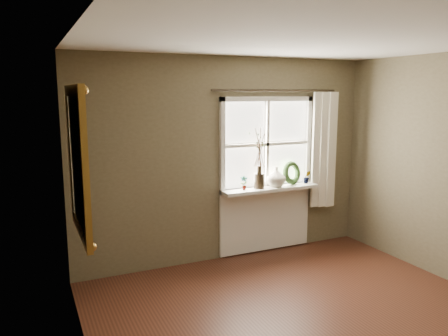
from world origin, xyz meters
name	(u,v)px	position (x,y,z in m)	size (l,w,h in m)	color
ceiling	(354,33)	(0.00, 0.00, 2.60)	(4.50, 4.50, 0.00)	silver
wall_back	(227,159)	(0.00, 2.30, 1.30)	(4.00, 0.10, 2.60)	brown
wall_left	(86,231)	(-2.05, 0.00, 1.30)	(0.10, 4.50, 2.60)	brown
window_frame	(267,144)	(0.55, 2.23, 1.48)	(1.36, 0.06, 1.24)	white
window_sill	(270,189)	(0.55, 2.12, 0.90)	(1.36, 0.26, 0.04)	white
window_apron	(265,219)	(0.55, 2.23, 0.46)	(1.36, 0.04, 0.88)	white
dark_jug	(259,181)	(0.38, 2.12, 1.02)	(0.14, 0.14, 0.20)	black
cream_vase	(276,177)	(0.64, 2.12, 1.05)	(0.25, 0.25, 0.26)	beige
wreath	(292,175)	(0.91, 2.16, 1.04)	(0.32, 0.32, 0.08)	#2B4A20
potted_plant_left	(244,183)	(0.16, 2.12, 1.01)	(0.10, 0.07, 0.18)	#2B4A20
potted_plant_right	(307,177)	(1.13, 2.12, 1.01)	(0.10, 0.08, 0.18)	#2B4A20
curtain	(323,150)	(1.39, 2.13, 1.37)	(0.36, 0.12, 1.59)	silver
curtain_rod	(277,90)	(0.65, 2.17, 2.18)	(0.03, 0.03, 1.84)	black
gilt_mirror	(77,161)	(-1.96, 1.14, 1.57)	(0.10, 1.09, 1.30)	white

